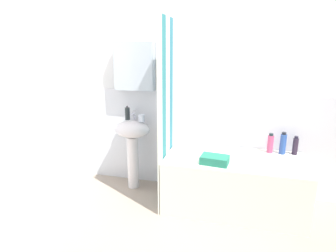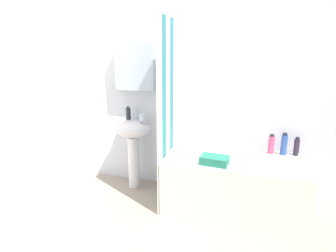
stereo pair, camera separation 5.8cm
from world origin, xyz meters
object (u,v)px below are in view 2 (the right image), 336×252
sink (133,139)px  soap_dispenser (128,113)px  conditioner_bottle (296,147)px  towel_folded (214,160)px  toothbrush_cup (142,118)px  bathtub (233,184)px  lotion_bottle (271,144)px  body_wash_bottle (284,144)px

sink → soap_dispenser: 0.32m
conditioner_bottle → towel_folded: bearing=-149.6°
toothbrush_cup → towel_folded: bearing=-23.3°
bathtub → soap_dispenser: bearing=169.8°
lotion_bottle → bathtub: bearing=-143.7°
toothbrush_cup → towel_folded: size_ratio=0.30×
soap_dispenser → toothbrush_cup: (0.20, -0.04, -0.04)m
lotion_bottle → conditioner_bottle: bearing=2.0°
body_wash_bottle → towel_folded: body_wash_bottle is taller
sink → toothbrush_cup: 0.30m
sink → bathtub: 1.28m
body_wash_bottle → towel_folded: 0.83m
soap_dispenser → bathtub: size_ratio=0.12×
body_wash_bottle → toothbrush_cup: bearing=-177.3°
sink → soap_dispenser: soap_dispenser is taller
lotion_bottle → towel_folded: 0.73m
sink → lotion_bottle: size_ratio=3.90×
bathtub → conditioner_bottle: size_ratio=7.05×
soap_dispenser → body_wash_bottle: (1.79, 0.03, -0.24)m
body_wash_bottle → towel_folded: bearing=-145.8°
soap_dispenser → conditioner_bottle: soap_dispenser is taller
soap_dispenser → lotion_bottle: size_ratio=0.79×
sink → lotion_bottle: 1.59m
bathtub → towel_folded: towel_folded is taller
soap_dispenser → lotion_bottle: 1.68m
soap_dispenser → sink: bearing=-38.4°
toothbrush_cup → bathtub: 1.27m
bathtub → body_wash_bottle: 0.69m
bathtub → body_wash_bottle: size_ratio=5.94×
body_wash_bottle → sink: bearing=-177.0°
sink → soap_dispenser: (-0.07, 0.06, 0.30)m
bathtub → towel_folded: size_ratio=5.32×
towel_folded → conditioner_bottle: bearing=30.4°
soap_dispenser → toothbrush_cup: size_ratio=2.11×
toothbrush_cup → body_wash_bottle: 1.61m
bathtub → body_wash_bottle: body_wash_bottle is taller
soap_dispenser → towel_folded: (1.10, -0.44, -0.31)m
sink → lotion_bottle: bearing=3.4°
sink → conditioner_bottle: bearing=3.2°
conditioner_bottle → body_wash_bottle: size_ratio=0.84×
body_wash_bottle → towel_folded: (-0.69, -0.47, -0.08)m
sink → towel_folded: sink is taller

